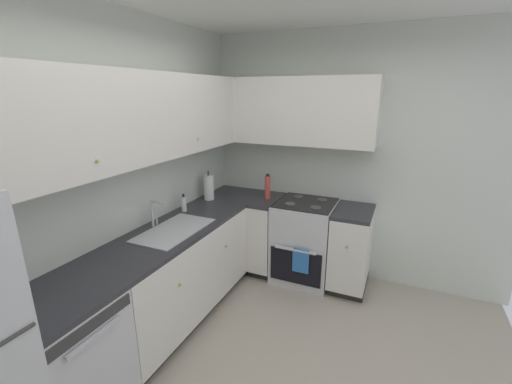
{
  "coord_description": "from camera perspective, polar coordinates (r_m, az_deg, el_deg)",
  "views": [
    {
      "loc": [
        -1.73,
        -0.49,
        2.02
      ],
      "look_at": [
        0.98,
        0.72,
        1.14
      ],
      "focal_mm": 23.4,
      "sensor_mm": 36.0,
      "label": 1
    }
  ],
  "objects": [
    {
      "name": "lower_cabinets_right",
      "position": [
        3.75,
        10.06,
        -8.82
      ],
      "size": [
        0.62,
        1.26,
        0.85
      ],
      "color": "silver",
      "rests_on": "ground_plane"
    },
    {
      "name": "dishwasher",
      "position": [
        2.59,
        -29.85,
        -24.01
      ],
      "size": [
        0.6,
        0.63,
        0.85
      ],
      "color": "silver",
      "rests_on": "ground_plane"
    },
    {
      "name": "wall_right",
      "position": [
        3.73,
        16.11,
        5.18
      ],
      "size": [
        0.05,
        3.23,
        2.65
      ],
      "primitive_type": "cube",
      "color": "silver",
      "rests_on": "ground_plane"
    },
    {
      "name": "oil_bottle",
      "position": [
        3.7,
        2.0,
        0.84
      ],
      "size": [
        0.07,
        0.07,
        0.28
      ],
      "color": "#BF4C3F",
      "rests_on": "countertop_right"
    },
    {
      "name": "upper_cabinets_right",
      "position": [
        3.64,
        5.67,
        13.6
      ],
      "size": [
        0.32,
        1.81,
        0.69
      ],
      "color": "silver"
    },
    {
      "name": "lower_cabinets_back",
      "position": [
        3.22,
        -13.3,
        -13.56
      ],
      "size": [
        1.66,
        0.62,
        0.85
      ],
      "color": "silver",
      "rests_on": "ground_plane"
    },
    {
      "name": "upper_cabinets_back",
      "position": [
        2.77,
        -19.63,
        11.83
      ],
      "size": [
        2.54,
        0.34,
        0.69
      ],
      "color": "silver"
    },
    {
      "name": "wall_back",
      "position": [
        2.79,
        -25.38,
        0.51
      ],
      "size": [
        3.86,
        0.05,
        2.65
      ],
      "primitive_type": "cube",
      "color": "silver",
      "rests_on": "ground_plane"
    },
    {
      "name": "soap_bottle",
      "position": [
        3.39,
        -12.23,
        -1.99
      ],
      "size": [
        0.05,
        0.05,
        0.18
      ],
      "color": "silver",
      "rests_on": "countertop_back"
    },
    {
      "name": "paper_towel_roll",
      "position": [
        3.71,
        -8.07,
        0.8
      ],
      "size": [
        0.11,
        0.11,
        0.33
      ],
      "color": "white",
      "rests_on": "countertop_back"
    },
    {
      "name": "countertop_back",
      "position": [
        3.02,
        -13.83,
        -6.38
      ],
      "size": [
        2.86,
        0.6,
        0.03
      ],
      "primitive_type": "cube",
      "color": "#2D2D33",
      "rests_on": "lower_cabinets_back"
    },
    {
      "name": "sink",
      "position": [
        2.99,
        -13.71,
        -7.09
      ],
      "size": [
        0.71,
        0.4,
        0.1
      ],
      "color": "#B7B7BC",
      "rests_on": "countertop_back"
    },
    {
      "name": "oven_range",
      "position": [
        3.78,
        8.32,
        -8.15
      ],
      "size": [
        0.68,
        0.62,
        1.04
      ],
      "color": "silver",
      "rests_on": "ground_plane"
    },
    {
      "name": "countertop_right",
      "position": [
        3.58,
        10.4,
        -2.49
      ],
      "size": [
        0.6,
        1.26,
        0.03
      ],
      "color": "#2D2D33",
      "rests_on": "lower_cabinets_right"
    },
    {
      "name": "faucet",
      "position": [
        3.06,
        -17.01,
        -3.16
      ],
      "size": [
        0.07,
        0.16,
        0.24
      ],
      "color": "silver",
      "rests_on": "countertop_back"
    }
  ]
}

